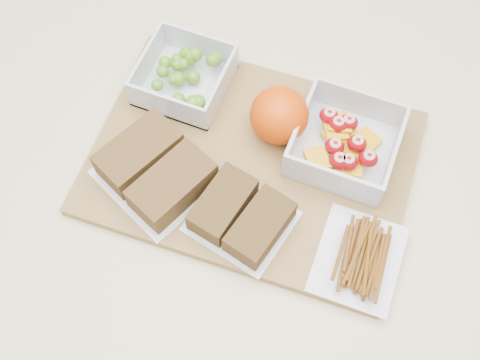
{
  "coord_description": "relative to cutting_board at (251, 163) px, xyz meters",
  "views": [
    {
      "loc": [
        0.13,
        -0.33,
        1.63
      ],
      "look_at": [
        0.01,
        -0.02,
        0.93
      ],
      "focal_mm": 45.0,
      "sensor_mm": 36.0,
      "label": 1
    }
  ],
  "objects": [
    {
      "name": "ground",
      "position": [
        -0.01,
        -0.02,
        -0.91
      ],
      "size": [
        4.0,
        4.0,
        0.0
      ],
      "primitive_type": "plane",
      "color": "gray",
      "rests_on": "ground"
    },
    {
      "name": "fruit_container",
      "position": [
        0.11,
        0.06,
        0.03
      ],
      "size": [
        0.13,
        0.13,
        0.06
      ],
      "color": "silver",
      "rests_on": "cutting_board"
    },
    {
      "name": "pretzel_bag",
      "position": [
        0.17,
        -0.08,
        0.02
      ],
      "size": [
        0.1,
        0.13,
        0.03
      ],
      "color": "silver",
      "rests_on": "cutting_board"
    },
    {
      "name": "cutting_board",
      "position": [
        0.0,
        0.0,
        0.0
      ],
      "size": [
        0.43,
        0.32,
        0.02
      ],
      "primitive_type": "cube",
      "rotation": [
        0.0,
        0.0,
        0.05
      ],
      "color": "olive",
      "rests_on": "counter"
    },
    {
      "name": "orange",
      "position": [
        0.02,
        0.06,
        0.05
      ],
      "size": [
        0.08,
        0.08,
        0.08
      ],
      "primitive_type": "sphere",
      "color": "#E44505",
      "rests_on": "cutting_board"
    },
    {
      "name": "sandwich_bag_center",
      "position": [
        0.02,
        -0.09,
        0.03
      ],
      "size": [
        0.14,
        0.13,
        0.04
      ],
      "color": "silver",
      "rests_on": "cutting_board"
    },
    {
      "name": "grape_container",
      "position": [
        -0.13,
        0.08,
        0.03
      ],
      "size": [
        0.12,
        0.12,
        0.05
      ],
      "color": "silver",
      "rests_on": "cutting_board"
    },
    {
      "name": "sandwich_bag_left",
      "position": [
        -0.11,
        -0.07,
        0.03
      ],
      "size": [
        0.18,
        0.17,
        0.04
      ],
      "color": "silver",
      "rests_on": "cutting_board"
    },
    {
      "name": "counter",
      "position": [
        -0.01,
        -0.02,
        -0.46
      ],
      "size": [
        1.2,
        0.9,
        0.9
      ],
      "primitive_type": "cube",
      "color": "beige",
      "rests_on": "ground"
    }
  ]
}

